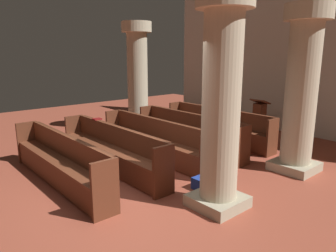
% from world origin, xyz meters
% --- Properties ---
extents(ground_plane, '(19.20, 19.20, 0.00)m').
position_xyz_m(ground_plane, '(0.00, 0.00, 0.00)').
color(ground_plane, '#9E4733').
extents(back_wall, '(10.00, 0.16, 4.50)m').
position_xyz_m(back_wall, '(0.00, 6.08, 2.25)').
color(back_wall, silver).
rests_on(back_wall, ground).
extents(pew_row_0, '(3.39, 0.46, 0.88)m').
position_xyz_m(pew_row_0, '(-1.17, 3.59, 0.48)').
color(pew_row_0, brown).
rests_on(pew_row_0, ground).
extents(pew_row_1, '(3.39, 0.46, 0.88)m').
position_xyz_m(pew_row_1, '(-1.17, 2.49, 0.48)').
color(pew_row_1, brown).
rests_on(pew_row_1, ground).
extents(pew_row_2, '(3.39, 0.47, 0.88)m').
position_xyz_m(pew_row_2, '(-1.17, 1.40, 0.48)').
color(pew_row_2, brown).
rests_on(pew_row_2, ground).
extents(pew_row_3, '(3.39, 0.46, 0.88)m').
position_xyz_m(pew_row_3, '(-1.17, 0.30, 0.48)').
color(pew_row_3, brown).
rests_on(pew_row_3, ground).
extents(pew_row_4, '(3.39, 0.46, 0.88)m').
position_xyz_m(pew_row_4, '(-1.17, -0.79, 0.48)').
color(pew_row_4, brown).
rests_on(pew_row_4, ground).
extents(pillar_aisle_side, '(0.88, 0.88, 3.24)m').
position_xyz_m(pillar_aisle_side, '(1.31, 3.09, 1.69)').
color(pillar_aisle_side, tan).
rests_on(pillar_aisle_side, ground).
extents(pillar_far_side, '(0.88, 0.88, 3.24)m').
position_xyz_m(pillar_far_side, '(-3.61, 2.73, 1.69)').
color(pillar_far_side, tan).
rests_on(pillar_far_side, ground).
extents(pillar_aisle_rear, '(0.82, 0.82, 3.24)m').
position_xyz_m(pillar_aisle_rear, '(1.31, 0.69, 1.69)').
color(pillar_aisle_rear, tan).
rests_on(pillar_aisle_rear, ground).
extents(lectern, '(0.48, 0.45, 1.08)m').
position_xyz_m(lectern, '(-0.74, 4.90, 0.45)').
color(lectern, '#562B1A').
rests_on(lectern, ground).
extents(hymn_book, '(0.16, 0.18, 0.03)m').
position_xyz_m(hymn_book, '(-2.08, 0.49, 0.89)').
color(hymn_book, maroon).
rests_on(hymn_book, pew_row_3).
extents(kneeler_box_blue, '(0.44, 0.31, 0.21)m').
position_xyz_m(kneeler_box_blue, '(0.79, 1.01, 0.10)').
color(kneeler_box_blue, navy).
rests_on(kneeler_box_blue, ground).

